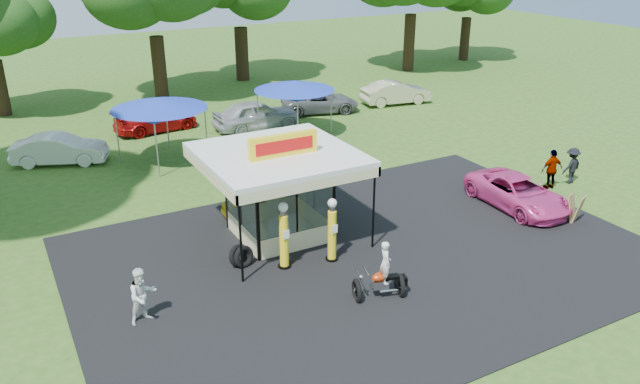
# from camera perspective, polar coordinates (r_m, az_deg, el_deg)

# --- Properties ---
(ground) EXTENTS (120.00, 120.00, 0.00)m
(ground) POSITION_cam_1_polar(r_m,az_deg,el_deg) (21.04, 7.21, -8.14)
(ground) COLOR #2F531A
(ground) RESTS_ON ground
(asphalt_apron) EXTENTS (20.00, 14.00, 0.04)m
(asphalt_apron) POSITION_cam_1_polar(r_m,az_deg,el_deg) (22.46, 4.25, -5.84)
(asphalt_apron) COLOR black
(asphalt_apron) RESTS_ON ground
(gas_station_kiosk) EXTENTS (5.40, 5.40, 4.18)m
(gas_station_kiosk) POSITION_cam_1_polar(r_m,az_deg,el_deg) (23.19, -3.80, -0.04)
(gas_station_kiosk) COLOR white
(gas_station_kiosk) RESTS_ON ground
(gas_pump_left) EXTENTS (0.46, 0.46, 2.45)m
(gas_pump_left) POSITION_cam_1_polar(r_m,az_deg,el_deg) (21.18, -3.32, -4.14)
(gas_pump_left) COLOR black
(gas_pump_left) RESTS_ON ground
(gas_pump_right) EXTENTS (0.44, 0.44, 2.37)m
(gas_pump_right) POSITION_cam_1_polar(r_m,az_deg,el_deg) (21.63, 1.11, -3.63)
(gas_pump_right) COLOR black
(gas_pump_right) RESTS_ON ground
(motorcycle) EXTENTS (1.78, 1.19, 2.02)m
(motorcycle) POSITION_cam_1_polar(r_m,az_deg,el_deg) (19.80, 5.77, -7.56)
(motorcycle) COLOR black
(motorcycle) RESTS_ON ground
(spare_tires) EXTENTS (1.02, 0.79, 0.82)m
(spare_tires) POSITION_cam_1_polar(r_m,az_deg,el_deg) (21.75, -7.24, -5.85)
(spare_tires) COLOR black
(spare_tires) RESTS_ON ground
(a_frame_sign) EXTENTS (0.68, 0.77, 1.11)m
(a_frame_sign) POSITION_cam_1_polar(r_m,az_deg,el_deg) (26.78, 22.33, -1.41)
(a_frame_sign) COLOR #593819
(a_frame_sign) RESTS_ON ground
(kiosk_car) EXTENTS (2.82, 1.13, 0.96)m
(kiosk_car) POSITION_cam_1_polar(r_m,az_deg,el_deg) (25.56, -5.83, -1.06)
(kiosk_car) COLOR yellow
(kiosk_car) RESTS_ON ground
(pink_sedan) EXTENTS (2.44, 4.91, 1.34)m
(pink_sedan) POSITION_cam_1_polar(r_m,az_deg,el_deg) (27.30, 17.63, -0.04)
(pink_sedan) COLOR #E73E93
(pink_sedan) RESTS_ON ground
(spectator_west) EXTENTS (0.98, 0.83, 1.77)m
(spectator_west) POSITION_cam_1_polar(r_m,az_deg,el_deg) (19.21, -15.91, -9.09)
(spectator_west) COLOR white
(spectator_west) RESTS_ON ground
(spectator_east_a) EXTENTS (1.15, 0.74, 1.69)m
(spectator_east_a) POSITION_cam_1_polar(r_m,az_deg,el_deg) (30.77, 22.02, 2.25)
(spectator_east_a) COLOR black
(spectator_east_a) RESTS_ON ground
(spectator_east_b) EXTENTS (1.13, 0.61, 1.83)m
(spectator_east_b) POSITION_cam_1_polar(r_m,az_deg,el_deg) (29.74, 20.44, 1.96)
(spectator_east_b) COLOR gray
(spectator_east_b) RESTS_ON ground
(bg_car_a) EXTENTS (4.79, 3.13, 1.49)m
(bg_car_a) POSITION_cam_1_polar(r_m,az_deg,el_deg) (33.61, -22.71, 3.63)
(bg_car_a) COLOR silver
(bg_car_a) RESTS_ON ground
(bg_car_b) EXTENTS (5.06, 2.64, 1.40)m
(bg_car_b) POSITION_cam_1_polar(r_m,az_deg,el_deg) (37.55, -14.78, 6.46)
(bg_car_b) COLOR #B90E0E
(bg_car_b) RESTS_ON ground
(bg_car_c) EXTENTS (5.08, 2.12, 1.72)m
(bg_car_c) POSITION_cam_1_polar(r_m,az_deg,el_deg) (36.86, -5.86, 7.05)
(bg_car_c) COLOR #B5B5BA
(bg_car_c) RESTS_ON ground
(bg_car_d) EXTENTS (5.35, 3.48, 1.37)m
(bg_car_d) POSITION_cam_1_polar(r_m,az_deg,el_deg) (40.25, -0.00, 8.25)
(bg_car_d) COLOR slate
(bg_car_d) RESTS_ON ground
(bg_car_e) EXTENTS (4.86, 2.34, 1.54)m
(bg_car_e) POSITION_cam_1_polar(r_m,az_deg,el_deg) (42.58, 6.94, 9.01)
(bg_car_e) COLOR #C2B894
(bg_car_e) RESTS_ON ground
(tent_west) EXTENTS (4.71, 4.71, 3.29)m
(tent_west) POSITION_cam_1_polar(r_m,az_deg,el_deg) (31.66, -14.50, 7.81)
(tent_west) COLOR gray
(tent_west) RESTS_ON ground
(tent_east) EXTENTS (4.50, 4.50, 3.14)m
(tent_east) POSITION_cam_1_polar(r_m,az_deg,el_deg) (35.02, -2.36, 9.67)
(tent_east) COLOR gray
(tent_east) RESTS_ON ground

